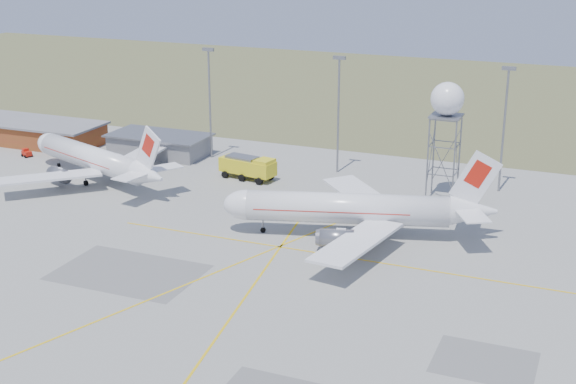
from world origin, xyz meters
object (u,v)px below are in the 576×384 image
at_px(airliner_main, 352,209).
at_px(baggage_tug, 27,154).
at_px(fire_truck, 249,168).
at_px(radar_tower, 445,134).
at_px(airliner_far, 94,159).

distance_m(airliner_main, baggage_tug, 71.12).
bearing_deg(fire_truck, radar_tower, 14.58).
bearing_deg(baggage_tug, airliner_main, 11.02).
height_order(radar_tower, fire_truck, radar_tower).
xyz_separation_m(airliner_main, baggage_tug, (-69.34, 15.42, -3.40)).
height_order(airliner_main, fire_truck, airliner_main).
xyz_separation_m(airliner_main, radar_tower, (8.17, 21.08, 6.54)).
distance_m(airliner_far, fire_truck, 26.33).
distance_m(radar_tower, fire_truck, 33.94).
xyz_separation_m(airliner_far, baggage_tug, (-20.73, 7.35, -3.14)).
bearing_deg(airliner_far, baggage_tug, 1.41).
relative_size(airliner_far, radar_tower, 1.84).
bearing_deg(fire_truck, baggage_tug, -165.38).
height_order(fire_truck, baggage_tug, fire_truck).
distance_m(fire_truck, baggage_tug, 44.90).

